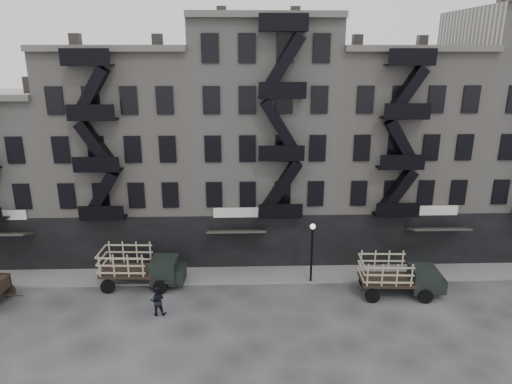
{
  "coord_description": "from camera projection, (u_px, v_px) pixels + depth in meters",
  "views": [
    {
      "loc": [
        -1.57,
        -24.94,
        15.08
      ],
      "look_at": [
        -0.66,
        4.0,
        6.06
      ],
      "focal_mm": 32.0,
      "sensor_mm": 36.0,
      "label": 1
    }
  ],
  "objects": [
    {
      "name": "ground",
      "position": [
        269.0,
        304.0,
        28.33
      ],
      "size": [
        140.0,
        140.0,
        0.0
      ],
      "primitive_type": "plane",
      "color": "#38383A",
      "rests_on": "ground"
    },
    {
      "name": "sidewalk",
      "position": [
        266.0,
        274.0,
        31.89
      ],
      "size": [
        55.0,
        2.5,
        0.15
      ],
      "primitive_type": "cube",
      "color": "slate",
      "rests_on": "ground"
    },
    {
      "name": "building_west",
      "position": [
        5.0,
        173.0,
        35.33
      ],
      "size": [
        10.0,
        11.35,
        13.2
      ],
      "color": "gray",
      "rests_on": "ground"
    },
    {
      "name": "building_midwest",
      "position": [
        133.0,
        153.0,
        35.18
      ],
      "size": [
        10.0,
        11.35,
        16.2
      ],
      "color": "gray",
      "rests_on": "ground"
    },
    {
      "name": "building_center",
      "position": [
        262.0,
        139.0,
        35.18
      ],
      "size": [
        10.0,
        11.35,
        18.2
      ],
      "color": "gray",
      "rests_on": "ground"
    },
    {
      "name": "building_mideast",
      "position": [
        389.0,
        151.0,
        35.78
      ],
      "size": [
        10.0,
        11.35,
        16.2
      ],
      "color": "gray",
      "rests_on": "ground"
    },
    {
      "name": "lamp_post",
      "position": [
        312.0,
        245.0,
        30.08
      ],
      "size": [
        0.36,
        0.36,
        4.28
      ],
      "color": "black",
      "rests_on": "ground"
    },
    {
      "name": "stake_truck_west",
      "position": [
        140.0,
        264.0,
        30.09
      ],
      "size": [
        5.55,
        2.51,
        2.73
      ],
      "rotation": [
        0.0,
        0.0,
        -0.05
      ],
      "color": "black",
      "rests_on": "ground"
    },
    {
      "name": "stake_truck_east",
      "position": [
        399.0,
        273.0,
        28.97
      ],
      "size": [
        5.37,
        2.42,
        2.64
      ],
      "rotation": [
        0.0,
        0.0,
        -0.05
      ],
      "color": "black",
      "rests_on": "ground"
    },
    {
      "name": "pedestrian_mid",
      "position": [
        157.0,
        300.0,
        26.94
      ],
      "size": [
        0.92,
        0.73,
        1.87
      ],
      "primitive_type": "imported",
      "rotation": [
        0.0,
        0.0,
        3.16
      ],
      "color": "black",
      "rests_on": "ground"
    }
  ]
}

